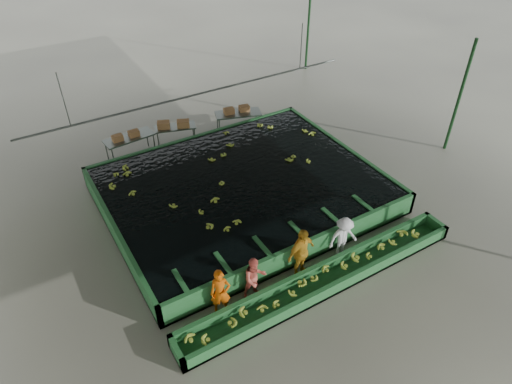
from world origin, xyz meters
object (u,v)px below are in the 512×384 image
worker_b (255,278)px  box_stack_mid (174,127)px  worker_d (343,237)px  box_stack_left (126,138)px  packing_table_mid (176,134)px  worker_a (220,292)px  packing_table_left (131,147)px  flotation_tank (243,190)px  box_stack_right (237,112)px  sorting_trough (324,280)px  packing_table_right (238,122)px  worker_c (301,253)px

worker_b → box_stack_mid: (1.45, 9.50, 0.08)m
worker_b → worker_d: bearing=6.4°
box_stack_left → box_stack_mid: (2.20, 0.06, -0.13)m
worker_b → packing_table_mid: bearing=87.4°
worker_a → packing_table_left: size_ratio=0.77×
flotation_tank → box_stack_right: 5.38m
worker_b → box_stack_right: worker_b is taller
box_stack_mid → packing_table_left: bearing=-179.7°
sorting_trough → worker_b: (-2.03, 0.80, 0.50)m
worker_a → worker_b: bearing=23.4°
worker_d → sorting_trough: bearing=-138.4°
packing_table_left → packing_table_mid: 2.14m
packing_table_right → box_stack_right: 0.49m
packing_table_left → packing_table_mid: bearing=1.4°
flotation_tank → packing_table_mid: (-0.52, 5.25, -0.03)m
flotation_tank → worker_c: (-0.36, -4.30, 0.48)m
worker_c → packing_table_right: bearing=62.1°
worker_b → packing_table_left: bearing=100.2°
worker_d → box_stack_right: 9.14m
flotation_tank → worker_d: size_ratio=6.47×
flotation_tank → packing_table_left: size_ratio=4.71×
packing_table_right → worker_c: bearing=-107.4°
packing_table_right → box_stack_mid: (-3.04, 0.52, 0.35)m
flotation_tank → sorting_trough: size_ratio=1.00×
flotation_tank → box_stack_left: (-2.79, 5.14, 0.52)m
flotation_tank → box_stack_mid: bearing=96.5°
packing_table_mid → packing_table_right: packing_table_right is taller
worker_d → packing_table_mid: 9.73m
box_stack_mid → worker_a: bearing=-105.3°
packing_table_left → box_stack_mid: (2.07, 0.01, 0.35)m
packing_table_right → box_stack_right: bearing=106.9°
worker_b → worker_c: size_ratio=0.81×
worker_a → packing_table_left: bearing=110.3°
worker_b → packing_table_mid: 9.67m
worker_b → flotation_tank: bearing=71.1°
sorting_trough → worker_c: (-0.36, 0.80, 0.68)m
sorting_trough → box_stack_left: 10.64m
sorting_trough → packing_table_mid: 10.36m
packing_table_left → box_stack_right: (5.08, -0.42, 0.48)m
worker_b → sorting_trough: bearing=-15.0°
worker_b → worker_c: worker_c is taller
box_stack_mid → worker_d: bearing=-78.5°
sorting_trough → packing_table_mid: packing_table_mid is taller
box_stack_mid → worker_c: bearing=-88.6°
flotation_tank → worker_c: 4.34m
flotation_tank → packing_table_left: 5.83m
worker_a → box_stack_right: size_ratio=1.32×
packing_table_left → worker_b: bearing=-86.2°
worker_c → box_stack_mid: bearing=80.9°
flotation_tank → box_stack_left: size_ratio=8.55×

